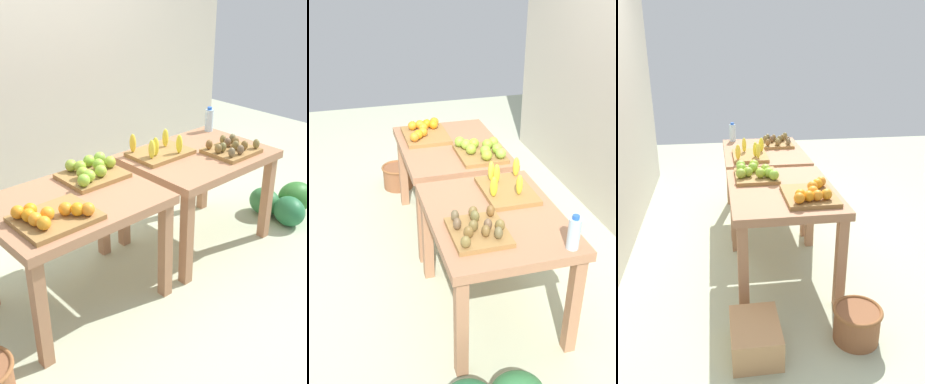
{
  "view_description": "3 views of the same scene",
  "coord_description": "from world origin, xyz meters",
  "views": [
    {
      "loc": [
        -1.88,
        -2.18,
        2.03
      ],
      "look_at": [
        0.07,
        -0.04,
        0.61
      ],
      "focal_mm": 43.61,
      "sensor_mm": 36.0,
      "label": 1
    },
    {
      "loc": [
        2.86,
        -0.84,
        2.24
      ],
      "look_at": [
        -0.06,
        -0.04,
        0.59
      ],
      "focal_mm": 43.82,
      "sensor_mm": 36.0,
      "label": 2
    },
    {
      "loc": [
        -3.32,
        0.48,
        1.8
      ],
      "look_at": [
        -0.03,
        0.0,
        0.52
      ],
      "focal_mm": 36.92,
      "sensor_mm": 36.0,
      "label": 3
    }
  ],
  "objects": [
    {
      "name": "orange_bin",
      "position": [
        -0.79,
        -0.17,
        0.79
      ],
      "size": [
        0.44,
        0.36,
        0.11
      ],
      "color": "olive",
      "rests_on": "display_table_left"
    },
    {
      "name": "display_table_right",
      "position": [
        0.56,
        0.0,
        0.64
      ],
      "size": [
        1.04,
        0.8,
        0.75
      ],
      "color": "#A6714F",
      "rests_on": "ground_plane"
    },
    {
      "name": "ground_plane",
      "position": [
        0.0,
        0.0,
        0.0
      ],
      "size": [
        8.0,
        8.0,
        0.0
      ],
      "primitive_type": "plane",
      "color": "#B5BE9C"
    },
    {
      "name": "wicker_basket",
      "position": [
        -1.37,
        -0.35,
        0.12
      ],
      "size": [
        0.32,
        0.32,
        0.23
      ],
      "color": "brown",
      "rests_on": "ground_plane"
    },
    {
      "name": "apple_bin",
      "position": [
        -0.29,
        0.17,
        0.8
      ],
      "size": [
        0.41,
        0.36,
        0.11
      ],
      "color": "olive",
      "rests_on": "display_table_left"
    },
    {
      "name": "water_bottle",
      "position": [
        1.0,
        0.29,
        0.85
      ],
      "size": [
        0.07,
        0.07,
        0.21
      ],
      "color": "silver",
      "rests_on": "display_table_right"
    },
    {
      "name": "banana_crate",
      "position": [
        0.31,
        0.16,
        0.79
      ],
      "size": [
        0.44,
        0.32,
        0.17
      ],
      "color": "olive",
      "rests_on": "display_table_right"
    },
    {
      "name": "cardboard_produce_box",
      "position": [
        -1.39,
        0.3,
        0.1
      ],
      "size": [
        0.4,
        0.3,
        0.2
      ],
      "primitive_type": "cube",
      "color": "tan",
      "rests_on": "ground_plane"
    },
    {
      "name": "kiwi_bin",
      "position": [
        0.74,
        -0.16,
        0.79
      ],
      "size": [
        0.36,
        0.32,
        0.1
      ],
      "color": "olive",
      "rests_on": "display_table_right"
    },
    {
      "name": "display_table_left",
      "position": [
        -0.56,
        0.0,
        0.64
      ],
      "size": [
        1.04,
        0.8,
        0.75
      ],
      "color": "#A6714F",
      "rests_on": "ground_plane"
    }
  ]
}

